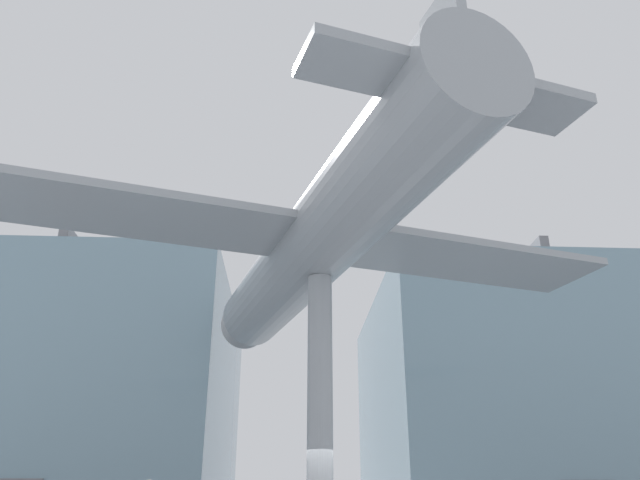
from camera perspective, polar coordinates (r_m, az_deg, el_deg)
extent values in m
cube|color=#7593A3|center=(29.49, -20.09, -14.68)|extent=(11.45, 14.06, 10.48)
cube|color=slate|center=(30.72, -18.66, -4.47)|extent=(0.36, 13.35, 0.60)
cube|color=#7593A3|center=(29.91, 16.58, -15.22)|extent=(11.45, 14.06, 10.48)
cube|color=slate|center=(31.12, 15.41, -5.12)|extent=(0.36, 13.35, 0.60)
cylinder|color=#999EA3|center=(13.26, 0.00, -16.10)|extent=(0.53, 0.53, 6.18)
cylinder|color=#93999E|center=(14.35, 0.00, 0.00)|extent=(5.53, 13.20, 1.84)
cube|color=#93999E|center=(14.35, 0.00, 0.00)|extent=(14.52, 6.32, 0.18)
cube|color=#93999E|center=(9.86, 11.71, 13.63)|extent=(4.72, 2.27, 0.18)
cube|color=#93999E|center=(10.40, 11.30, 17.46)|extent=(0.49, 1.11, 1.65)
cone|color=#93999E|center=(20.82, -6.63, -7.43)|extent=(1.80, 1.46, 1.57)
sphere|color=black|center=(21.49, -7.07, -7.92)|extent=(0.44, 0.44, 0.44)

